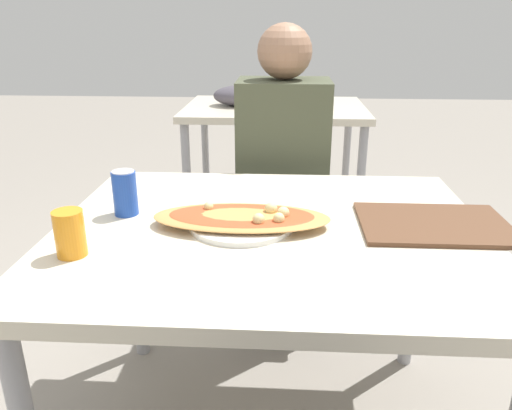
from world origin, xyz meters
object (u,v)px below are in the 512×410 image
Objects in this scene: soda_can at (125,193)px; person_seated at (283,161)px; drink_glass at (70,233)px; chair_far_seated at (282,207)px; pizza_main at (242,219)px; dining_table at (270,251)px.

person_seated is at bearing 55.08° from soda_can.
soda_can is at bearing 55.08° from person_seated.
drink_glass is at bearing -100.56° from soda_can.
person_seated is at bearing 90.00° from chair_far_seated.
pizza_main is (-0.10, -0.68, 0.03)m from person_seated.
pizza_main is at bearing 81.69° from person_seated.
soda_can is (-0.43, -0.72, 0.31)m from chair_far_seated.
person_seated is 2.63× the size of pizza_main.
chair_far_seated is at bearing 82.83° from pizza_main.
dining_table is 0.12m from pizza_main.
drink_glass is (-0.38, -0.19, 0.03)m from pizza_main.
person_seated reaches higher than soda_can.
chair_far_seated is 1.79× the size of pizza_main.
person_seated reaches higher than drink_glass.
soda_can is 0.26m from drink_glass.
dining_table is at bearing -9.26° from soda_can.
soda_can reaches higher than dining_table.
drink_glass is at bearing 61.34° from person_seated.
dining_table is 0.51m from drink_glass.
chair_far_seated is 0.84m from pizza_main.
chair_far_seated is 0.68× the size of person_seated.
pizza_main is (-0.10, -0.79, 0.27)m from chair_far_seated.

